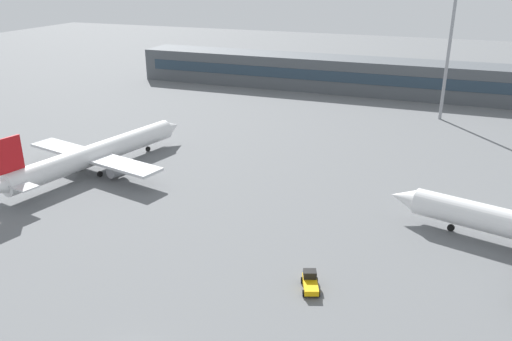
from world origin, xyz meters
TOP-DOWN VIEW (x-y plane):
  - ground_plane at (0.00, 40.00)m, footprint 400.00×400.00m
  - terminal_building at (0.00, 112.24)m, footprint 128.26×12.13m
  - airplane_mid at (-30.87, 38.02)m, footprint 27.98×39.53m
  - baggage_tug_yellow at (11.65, 16.96)m, footprint 2.77×3.90m
  - floodlight_tower_east at (21.53, 91.73)m, footprint 3.20×0.80m

SIDE VIEW (x-z plane):
  - ground_plane at x=0.00m, z-range 0.00..0.00m
  - baggage_tug_yellow at x=11.65m, z-range -0.08..1.67m
  - airplane_mid at x=-30.87m, z-range -1.93..7.95m
  - terminal_building at x=0.00m, z-range 0.00..9.00m
  - floodlight_tower_east at x=21.53m, z-range 2.08..32.29m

